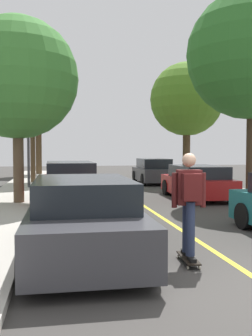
{
  "coord_description": "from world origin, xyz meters",
  "views": [
    {
      "loc": [
        -2.91,
        -5.06,
        1.92
      ],
      "look_at": [
        -0.22,
        10.01,
        1.19
      ],
      "focal_mm": 41.71,
      "sensor_mm": 36.0,
      "label": 1
    }
  ],
  "objects": [
    {
      "name": "street_tree_left_far",
      "position": [
        -4.17,
        23.71,
        4.63
      ],
      "size": [
        3.16,
        3.16,
        6.13
      ],
      "color": "#4C3823",
      "rests_on": "sidewalk_left"
    },
    {
      "name": "parked_car_right_near",
      "position": [
        2.45,
        9.29,
        0.65
      ],
      "size": [
        2.01,
        4.12,
        1.29
      ],
      "color": "maroon",
      "rests_on": "ground"
    },
    {
      "name": "street_tree_right_nearest",
      "position": [
        4.17,
        8.41,
        5.39
      ],
      "size": [
        4.74,
        4.74,
        7.63
      ],
      "color": "#3D2D1E",
      "rests_on": "sidewalk_right"
    },
    {
      "name": "streetlamp",
      "position": [
        -4.2,
        13.77,
        3.38
      ],
      "size": [
        0.36,
        0.24,
        5.67
      ],
      "color": "#38383D",
      "rests_on": "sidewalk_left"
    },
    {
      "name": "parked_car_left_nearest",
      "position": [
        -2.45,
        1.85,
        0.69
      ],
      "size": [
        2.0,
        4.35,
        1.4
      ],
      "color": "#38383D",
      "rests_on": "ground"
    },
    {
      "name": "street_tree_right_near",
      "position": [
        4.17,
        15.58,
        4.65
      ],
      "size": [
        4.02,
        4.02,
        6.55
      ],
      "color": "#4C3823",
      "rests_on": "sidewalk_right"
    },
    {
      "name": "skateboard",
      "position": [
        -0.73,
        1.15,
        0.09
      ],
      "size": [
        0.29,
        0.86,
        0.1
      ],
      "color": "black",
      "rests_on": "ground"
    },
    {
      "name": "center_line",
      "position": [
        0.0,
        4.0,
        0.0
      ],
      "size": [
        0.12,
        39.2,
        0.01
      ],
      "primitive_type": "cube",
      "color": "gold",
      "rests_on": "ground"
    },
    {
      "name": "parked_car_left_near",
      "position": [
        -2.45,
        8.8,
        0.72
      ],
      "size": [
        1.94,
        4.41,
        1.48
      ],
      "color": "maroon",
      "rests_on": "ground"
    },
    {
      "name": "parked_car_right_far",
      "position": [
        2.45,
        16.24,
        0.68
      ],
      "size": [
        1.94,
        4.09,
        1.4
      ],
      "color": "#38383D",
      "rests_on": "ground"
    },
    {
      "name": "skateboarder",
      "position": [
        -0.74,
        1.11,
        1.11
      ],
      "size": [
        0.59,
        0.71,
        1.76
      ],
      "color": "black",
      "rests_on": "skateboard"
    },
    {
      "name": "street_tree_left_near",
      "position": [
        -4.17,
        16.6,
        5.22
      ],
      "size": [
        4.33,
        4.33,
        7.26
      ],
      "color": "#4C3823",
      "rests_on": "sidewalk_left"
    },
    {
      "name": "street_tree_left_nearest",
      "position": [
        -4.17,
        8.45,
        4.28
      ],
      "size": [
        4.06,
        4.06,
        6.18
      ],
      "color": "brown",
      "rests_on": "sidewalk_left"
    }
  ]
}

